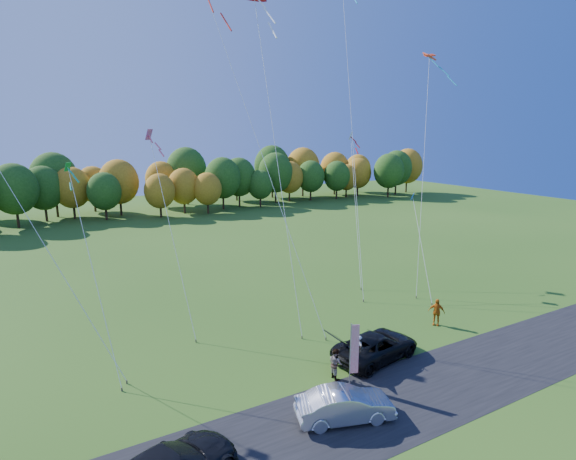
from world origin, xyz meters
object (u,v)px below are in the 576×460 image
silver_sedan (345,405)px  person_east (436,312)px  black_suv (376,346)px  feather_flag (354,349)px

silver_sedan → person_east: person_east is taller
black_suv → feather_flag: feather_flag is taller
black_suv → person_east: size_ratio=2.97×
person_east → feather_flag: bearing=-108.4°
person_east → silver_sedan: bearing=-103.0°
black_suv → person_east: person_east is taller
person_east → feather_flag: (-9.95, -3.51, 1.25)m
black_suv → feather_flag: (-3.14, -1.84, 1.42)m
silver_sedan → person_east: (11.96, 5.56, 0.20)m
feather_flag → silver_sedan: bearing=-134.5°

